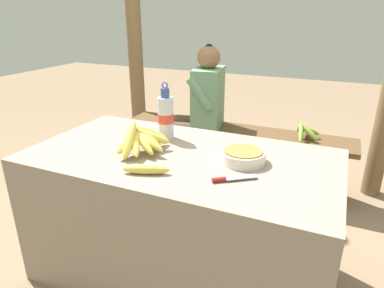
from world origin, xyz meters
TOP-DOWN VIEW (x-y plane):
  - ground_plane at (0.00, 0.00)m, footprint 12.00×12.00m
  - market_counter at (0.00, 0.00)m, footprint 1.44×0.76m
  - banana_bunch_ripe at (-0.18, -0.04)m, footprint 0.21×0.32m
  - serving_bowl at (0.29, 0.04)m, footprint 0.20×0.20m
  - water_bottle at (-0.16, 0.17)m, footprint 0.08×0.08m
  - loose_banana_front at (-0.04, -0.24)m, footprint 0.20×0.11m
  - knife at (0.29, -0.17)m, footprint 0.16×0.13m
  - wooden_bench at (-0.07, 1.10)m, footprint 1.78×0.32m
  - seated_vendor at (-0.33, 1.06)m, footprint 0.44×0.42m
  - banana_bunch_green at (0.45, 1.09)m, footprint 0.17×0.29m
  - support_post_near at (-1.10, 1.36)m, footprint 0.13×0.13m

SIDE VIEW (x-z plane):
  - ground_plane at x=0.00m, z-range 0.00..0.00m
  - market_counter at x=0.00m, z-range 0.00..0.69m
  - wooden_bench at x=-0.07m, z-range 0.16..0.61m
  - banana_bunch_green at x=0.45m, z-range 0.45..0.58m
  - seated_vendor at x=-0.33m, z-range 0.09..1.18m
  - knife at x=0.29m, z-range 0.69..0.71m
  - loose_banana_front at x=-0.04m, z-range 0.69..0.73m
  - serving_bowl at x=0.29m, z-range 0.69..0.74m
  - banana_bunch_ripe at x=-0.18m, z-range 0.68..0.84m
  - water_bottle at x=-0.16m, z-range 0.65..0.95m
  - support_post_near at x=-1.10m, z-range 0.00..2.72m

